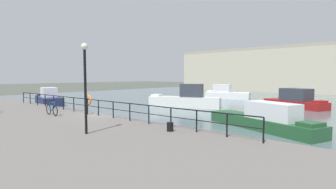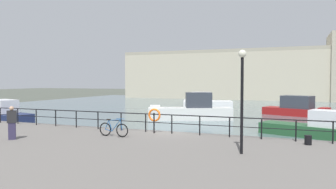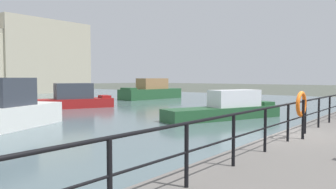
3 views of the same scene
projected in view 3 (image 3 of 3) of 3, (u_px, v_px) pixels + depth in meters
name	position (u px, v px, depth m)	size (l,w,h in m)	color
ground_plane	(275.00, 164.00, 10.41)	(240.00, 240.00, 0.00)	#4C5147
moored_red_daysailer	(228.00, 108.00, 21.68)	(8.81, 4.92, 1.93)	#23512D
moored_small_launch	(151.00, 91.00, 42.08)	(9.18, 3.34, 2.68)	#23512D
moored_harbor_tender	(73.00, 98.00, 29.48)	(7.51, 4.83, 2.26)	maroon
moored_white_yacht	(0.00, 113.00, 16.73)	(8.45, 4.97, 2.77)	white
quay_railing	(297.00, 113.00, 9.61)	(24.36, 0.07, 1.08)	black
life_ring_stand	(301.00, 106.00, 9.34)	(0.75, 0.16, 1.40)	black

